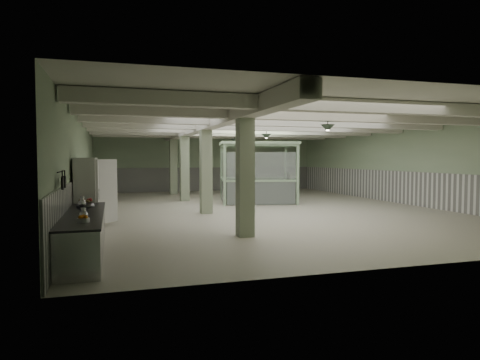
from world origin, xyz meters
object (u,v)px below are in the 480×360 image
object	(u,v)px
prep_counter	(84,233)
walkin_cooler	(88,195)
guard_booth	(257,162)
filing_cabinet	(293,187)

from	to	relation	value
prep_counter	walkin_cooler	distance (m)	3.26
prep_counter	guard_booth	bearing A→B (deg)	52.12
guard_booth	prep_counter	bearing A→B (deg)	-116.37
filing_cabinet	walkin_cooler	bearing A→B (deg)	-136.01
guard_booth	filing_cabinet	distance (m)	2.22
guard_booth	filing_cabinet	xyz separation A→B (m)	(1.87, 0.09, -1.20)
walkin_cooler	guard_booth	world-z (taller)	guard_booth
prep_counter	filing_cabinet	xyz separation A→B (m)	(9.15, 9.45, 0.24)
walkin_cooler	guard_booth	bearing A→B (deg)	39.85
walkin_cooler	prep_counter	bearing A→B (deg)	-88.51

